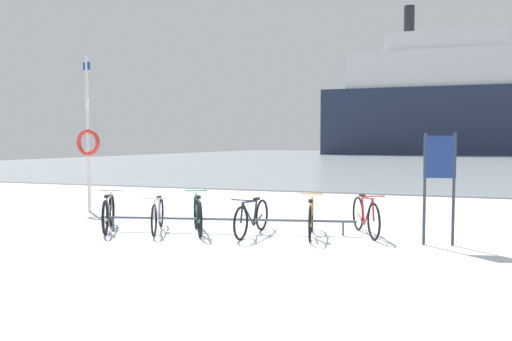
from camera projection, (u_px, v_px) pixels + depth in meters
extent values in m
cube|color=silver|center=(226.00, 273.00, 6.66)|extent=(80.00, 22.00, 0.08)
cube|color=gray|center=(389.00, 156.00, 69.34)|extent=(80.00, 110.00, 0.08)
cube|color=#47474C|center=(336.00, 194.00, 17.11)|extent=(80.00, 0.50, 0.05)
cylinder|color=#4C5156|center=(225.00, 219.00, 9.40)|extent=(5.16, 1.09, 0.05)
cylinder|color=#4C5156|center=(113.00, 224.00, 9.68)|extent=(0.04, 0.04, 0.28)
cylinder|color=#4C5156|center=(343.00, 229.00, 9.14)|extent=(0.04, 0.04, 0.28)
torus|color=black|center=(112.00, 210.00, 10.18)|extent=(0.38, 0.64, 0.70)
torus|color=black|center=(105.00, 217.00, 9.21)|extent=(0.38, 0.64, 0.70)
cylinder|color=gray|center=(110.00, 207.00, 9.86)|extent=(0.28, 0.48, 0.58)
cylinder|color=gray|center=(108.00, 210.00, 9.54)|extent=(0.12, 0.18, 0.52)
cylinder|color=gray|center=(109.00, 195.00, 9.77)|extent=(0.34, 0.59, 0.08)
cylinder|color=gray|center=(107.00, 220.00, 9.42)|extent=(0.24, 0.40, 0.19)
cylinder|color=gray|center=(111.00, 202.00, 10.13)|extent=(0.08, 0.11, 0.41)
cube|color=black|center=(107.00, 196.00, 9.45)|extent=(0.17, 0.21, 0.05)
cylinder|color=gray|center=(111.00, 190.00, 10.08)|extent=(0.42, 0.24, 0.02)
torus|color=black|center=(154.00, 220.00, 9.05)|extent=(0.28, 0.60, 0.63)
torus|color=black|center=(161.00, 212.00, 10.12)|extent=(0.28, 0.60, 0.63)
cylinder|color=silver|center=(156.00, 212.00, 9.39)|extent=(0.25, 0.53, 0.54)
cylinder|color=silver|center=(159.00, 211.00, 9.74)|extent=(0.11, 0.19, 0.48)
cylinder|color=silver|center=(157.00, 200.00, 9.45)|extent=(0.30, 0.66, 0.08)
cylinder|color=silver|center=(160.00, 217.00, 9.89)|extent=(0.21, 0.45, 0.18)
cylinder|color=silver|center=(154.00, 211.00, 9.07)|extent=(0.08, 0.12, 0.38)
cube|color=black|center=(159.00, 197.00, 9.80)|extent=(0.15, 0.22, 0.05)
cylinder|color=silver|center=(154.00, 199.00, 9.10)|extent=(0.43, 0.20, 0.02)
torus|color=black|center=(196.00, 212.00, 9.93)|extent=(0.40, 0.64, 0.71)
torus|color=black|center=(200.00, 219.00, 8.93)|extent=(0.40, 0.64, 0.71)
cylinder|color=#2D8C60|center=(197.00, 208.00, 9.60)|extent=(0.30, 0.49, 0.60)
cylinder|color=#2D8C60|center=(198.00, 211.00, 9.28)|extent=(0.12, 0.18, 0.53)
cylinder|color=#2D8C60|center=(197.00, 196.00, 9.51)|extent=(0.36, 0.60, 0.09)
cylinder|color=#2D8C60|center=(199.00, 222.00, 9.15)|extent=(0.25, 0.41, 0.19)
cylinder|color=#2D8C60|center=(196.00, 202.00, 9.88)|extent=(0.09, 0.12, 0.42)
cube|color=black|center=(198.00, 197.00, 9.18)|extent=(0.17, 0.21, 0.05)
cylinder|color=#2D8C60|center=(196.00, 191.00, 9.83)|extent=(0.41, 0.25, 0.02)
torus|color=black|center=(241.00, 223.00, 8.70)|extent=(0.09, 0.65, 0.65)
torus|color=black|center=(262.00, 215.00, 9.70)|extent=(0.09, 0.65, 0.65)
cylinder|color=#1E2328|center=(248.00, 214.00, 9.02)|extent=(0.08, 0.57, 0.55)
cylinder|color=#1E2328|center=(255.00, 213.00, 9.34)|extent=(0.05, 0.20, 0.49)
cylinder|color=#1E2328|center=(250.00, 202.00, 9.08)|extent=(0.09, 0.71, 0.08)
cylinder|color=#1E2328|center=(258.00, 220.00, 9.49)|extent=(0.07, 0.47, 0.18)
cylinder|color=#1E2328|center=(242.00, 213.00, 8.72)|extent=(0.04, 0.12, 0.38)
cube|color=black|center=(257.00, 199.00, 9.40)|extent=(0.09, 0.21, 0.05)
cylinder|color=#1E2328|center=(243.00, 200.00, 8.75)|extent=(0.46, 0.06, 0.02)
torus|color=black|center=(312.00, 215.00, 9.61)|extent=(0.14, 0.67, 0.67)
torus|color=black|center=(310.00, 224.00, 8.56)|extent=(0.14, 0.67, 0.67)
cylinder|color=gold|center=(311.00, 212.00, 9.26)|extent=(0.12, 0.56, 0.57)
cylinder|color=gold|center=(311.00, 215.00, 8.92)|extent=(0.07, 0.20, 0.51)
cylinder|color=gold|center=(311.00, 200.00, 9.16)|extent=(0.14, 0.69, 0.08)
cylinder|color=gold|center=(310.00, 226.00, 8.78)|extent=(0.11, 0.46, 0.19)
cylinder|color=gold|center=(312.00, 206.00, 9.56)|extent=(0.05, 0.12, 0.40)
cube|color=black|center=(311.00, 201.00, 8.82)|extent=(0.11, 0.21, 0.05)
cylinder|color=gold|center=(312.00, 194.00, 9.50)|extent=(0.46, 0.10, 0.02)
torus|color=black|center=(374.00, 221.00, 8.69)|extent=(0.30, 0.67, 0.71)
torus|color=black|center=(358.00, 213.00, 9.71)|extent=(0.30, 0.67, 0.71)
cylinder|color=#B22D2D|center=(368.00, 212.00, 9.01)|extent=(0.23, 0.51, 0.60)
cylinder|color=#B22D2D|center=(363.00, 211.00, 9.34)|extent=(0.10, 0.19, 0.54)
cylinder|color=#B22D2D|center=(367.00, 198.00, 9.07)|extent=(0.28, 0.63, 0.09)
cylinder|color=#B22D2D|center=(361.00, 219.00, 9.49)|extent=(0.20, 0.43, 0.19)
cylinder|color=#B22D2D|center=(373.00, 210.00, 8.71)|extent=(0.08, 0.12, 0.42)
cube|color=black|center=(362.00, 196.00, 9.40)|extent=(0.15, 0.22, 0.05)
cylinder|color=#B22D2D|center=(373.00, 196.00, 8.74)|extent=(0.44, 0.19, 0.02)
cylinder|color=#33383D|center=(425.00, 189.00, 8.25)|extent=(0.05, 0.05, 2.00)
cylinder|color=#33383D|center=(454.00, 190.00, 8.18)|extent=(0.05, 0.05, 2.00)
cube|color=navy|center=(440.00, 157.00, 8.18)|extent=(0.55, 0.14, 0.75)
cylinder|color=silver|center=(88.00, 135.00, 12.27)|extent=(0.08, 0.08, 4.10)
cylinder|color=white|center=(87.00, 104.00, 12.23)|extent=(0.09, 0.09, 0.30)
torus|color=red|center=(88.00, 142.00, 12.29)|extent=(0.71, 0.11, 0.71)
cube|color=navy|center=(87.00, 66.00, 12.17)|extent=(0.20, 0.03, 0.20)
cube|color=#232D47|center=(445.00, 122.00, 77.73)|extent=(40.97, 11.23, 11.00)
cube|color=white|center=(440.00, 71.00, 77.52)|extent=(30.76, 9.38, 6.05)
cube|color=white|center=(441.00, 43.00, 77.26)|extent=(18.53, 7.46, 3.08)
cylinder|color=#26262D|center=(409.00, 21.00, 78.41)|extent=(1.74, 1.74, 4.95)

